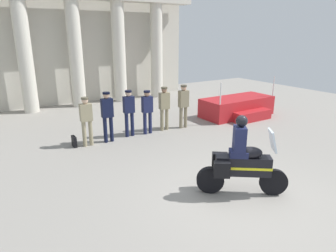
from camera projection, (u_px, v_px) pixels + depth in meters
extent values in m
plane|color=gray|center=(239.00, 197.00, 6.93)|extent=(28.00, 28.00, 0.00)
cube|color=beige|center=(70.00, 45.00, 15.47)|extent=(13.37, 0.30, 6.00)
cylinder|color=beige|center=(25.00, 57.00, 13.66)|extent=(0.68, 0.68, 5.16)
cylinder|color=beige|center=(76.00, 55.00, 14.84)|extent=(0.68, 0.68, 5.16)
cylinder|color=beige|center=(119.00, 53.00, 16.02)|extent=(0.68, 0.68, 5.16)
cylinder|color=beige|center=(156.00, 52.00, 17.20)|extent=(0.68, 0.68, 5.16)
cube|color=#B21E23|center=(237.00, 107.00, 13.65)|extent=(3.35, 1.43, 0.84)
cube|color=#B21E23|center=(253.00, 116.00, 12.94)|extent=(1.84, 0.50, 0.42)
cylinder|color=silver|center=(221.00, 94.00, 12.07)|extent=(0.05, 0.05, 0.90)
cylinder|color=silver|center=(274.00, 86.00, 13.70)|extent=(0.05, 0.05, 0.90)
cylinder|color=gray|center=(84.00, 134.00, 9.91)|extent=(0.13, 0.13, 0.86)
cylinder|color=gray|center=(91.00, 133.00, 10.03)|extent=(0.13, 0.13, 0.86)
cube|color=gray|center=(86.00, 112.00, 9.76)|extent=(0.39, 0.24, 0.57)
sphere|color=beige|center=(85.00, 101.00, 9.64)|extent=(0.21, 0.21, 0.21)
cylinder|color=brown|center=(85.00, 98.00, 9.62)|extent=(0.24, 0.24, 0.06)
cylinder|color=black|center=(105.00, 130.00, 10.27)|extent=(0.13, 0.13, 0.89)
cylinder|color=black|center=(111.00, 129.00, 10.38)|extent=(0.13, 0.13, 0.89)
cube|color=black|center=(107.00, 108.00, 10.10)|extent=(0.39, 0.24, 0.64)
sphere|color=tan|center=(106.00, 95.00, 9.97)|extent=(0.21, 0.21, 0.21)
cylinder|color=black|center=(106.00, 93.00, 9.95)|extent=(0.24, 0.24, 0.06)
cylinder|color=#141938|center=(127.00, 125.00, 10.84)|extent=(0.13, 0.13, 0.88)
cylinder|color=#141938|center=(132.00, 124.00, 10.95)|extent=(0.13, 0.13, 0.88)
cube|color=#141938|center=(129.00, 105.00, 10.68)|extent=(0.39, 0.24, 0.59)
sphere|color=beige|center=(128.00, 93.00, 10.56)|extent=(0.21, 0.21, 0.21)
cylinder|color=black|center=(128.00, 91.00, 10.54)|extent=(0.24, 0.24, 0.06)
cylinder|color=#191E42|center=(145.00, 123.00, 11.13)|extent=(0.13, 0.13, 0.82)
cylinder|color=#191E42|center=(150.00, 122.00, 11.25)|extent=(0.13, 0.13, 0.82)
cube|color=#191E42|center=(147.00, 104.00, 10.98)|extent=(0.39, 0.24, 0.59)
sphere|color=tan|center=(147.00, 94.00, 10.86)|extent=(0.21, 0.21, 0.21)
cylinder|color=black|center=(147.00, 92.00, 10.84)|extent=(0.24, 0.24, 0.06)
cylinder|color=#847A5B|center=(162.00, 120.00, 11.55)|extent=(0.13, 0.13, 0.84)
cylinder|color=#847A5B|center=(167.00, 119.00, 11.66)|extent=(0.13, 0.13, 0.84)
cube|color=#847A5B|center=(164.00, 101.00, 11.39)|extent=(0.39, 0.24, 0.62)
sphere|color=#997056|center=(164.00, 90.00, 11.26)|extent=(0.21, 0.21, 0.21)
cylinder|color=#4F4937|center=(164.00, 88.00, 11.24)|extent=(0.24, 0.24, 0.06)
cylinder|color=#7A7056|center=(181.00, 118.00, 11.84)|extent=(0.13, 0.13, 0.84)
cylinder|color=#7A7056|center=(186.00, 117.00, 11.95)|extent=(0.13, 0.13, 0.84)
cube|color=#7A7056|center=(184.00, 99.00, 11.67)|extent=(0.39, 0.24, 0.65)
sphere|color=tan|center=(184.00, 88.00, 11.55)|extent=(0.21, 0.21, 0.21)
cylinder|color=#494334|center=(184.00, 86.00, 11.52)|extent=(0.24, 0.24, 0.06)
cylinder|color=black|center=(273.00, 182.00, 6.94)|extent=(0.57, 0.46, 0.64)
cylinder|color=black|center=(210.00, 180.00, 7.05)|extent=(0.60, 0.49, 0.64)
cube|color=black|center=(243.00, 165.00, 6.87)|extent=(1.19, 1.00, 0.44)
ellipsoid|color=black|center=(251.00, 152.00, 6.77)|extent=(0.61, 0.57, 0.26)
cube|color=yellow|center=(243.00, 166.00, 6.88)|extent=(1.21, 1.02, 0.06)
cube|color=silver|center=(272.00, 140.00, 6.65)|extent=(0.37, 0.41, 0.47)
cube|color=black|center=(220.00, 160.00, 7.16)|extent=(0.40, 0.36, 0.36)
cube|color=black|center=(222.00, 169.00, 6.66)|extent=(0.40, 0.36, 0.36)
cube|color=#191E42|center=(238.00, 153.00, 6.80)|extent=(0.52, 0.51, 0.14)
cube|color=#191E42|center=(239.00, 139.00, 6.69)|extent=(0.42, 0.44, 0.56)
sphere|color=black|center=(242.00, 121.00, 6.57)|extent=(0.26, 0.26, 0.26)
cube|color=black|center=(74.00, 141.00, 9.95)|extent=(0.10, 0.32, 0.36)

